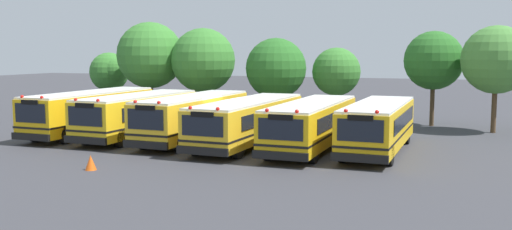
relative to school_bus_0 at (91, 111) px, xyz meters
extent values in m
plane|color=#38383D|center=(8.72, -0.12, -1.42)|extent=(160.00, 160.00, 0.00)
cube|color=yellow|center=(0.00, 0.03, -0.02)|extent=(2.48, 10.11, 2.11)
cube|color=white|center=(0.00, 0.03, 1.09)|extent=(2.43, 9.90, 0.12)
cube|color=black|center=(-0.04, -5.09, -0.89)|extent=(2.45, 0.18, 0.36)
cube|color=black|center=(-0.04, -5.04, 0.36)|extent=(1.97, 0.08, 1.01)
cube|color=black|center=(1.22, 0.32, 0.32)|extent=(0.11, 7.87, 0.76)
cube|color=black|center=(-1.22, 0.34, 0.32)|extent=(0.11, 7.87, 0.76)
cube|color=black|center=(0.00, 0.03, -0.44)|extent=(2.51, 10.21, 0.10)
sphere|color=red|center=(0.62, -4.87, 1.19)|extent=(0.18, 0.18, 0.18)
sphere|color=red|center=(-0.70, -4.86, 1.19)|extent=(0.18, 0.18, 0.18)
cube|color=black|center=(-0.04, -5.05, 0.93)|extent=(1.08, 0.09, 0.24)
cylinder|color=black|center=(1.03, -3.63, -0.92)|extent=(0.29, 1.00, 1.00)
cylinder|color=black|center=(-1.09, -3.61, -0.92)|extent=(0.29, 1.00, 1.00)
cylinder|color=black|center=(1.09, 3.26, -0.92)|extent=(0.29, 1.00, 1.00)
cylinder|color=black|center=(-1.03, 3.28, -0.92)|extent=(0.29, 1.00, 1.00)
cube|color=yellow|center=(3.47, -0.19, -0.05)|extent=(2.72, 9.53, 2.05)
cube|color=white|center=(3.47, -0.19, 1.03)|extent=(2.66, 9.34, 0.12)
cube|color=black|center=(3.37, -5.00, -0.89)|extent=(2.57, 0.21, 0.36)
cube|color=black|center=(3.37, -4.95, 0.32)|extent=(2.06, 0.10, 0.98)
cube|color=black|center=(4.75, 0.08, 0.28)|extent=(0.20, 7.39, 0.74)
cube|color=black|center=(2.20, 0.13, 0.28)|extent=(0.20, 7.39, 0.74)
cube|color=black|center=(3.47, -0.19, -0.46)|extent=(2.74, 9.62, 0.10)
sphere|color=red|center=(4.06, -4.80, 1.13)|extent=(0.18, 0.18, 0.18)
sphere|color=red|center=(2.68, -4.77, 1.13)|extent=(0.18, 0.18, 0.18)
cube|color=black|center=(3.37, -4.96, 0.87)|extent=(1.13, 0.10, 0.24)
cylinder|color=black|center=(4.51, -3.56, -0.92)|extent=(0.30, 1.01, 1.00)
cylinder|color=black|center=(2.28, -3.51, -0.92)|extent=(0.30, 1.01, 1.00)
cylinder|color=black|center=(4.65, 2.72, -0.92)|extent=(0.30, 1.01, 1.00)
cylinder|color=black|center=(2.41, 2.77, -0.92)|extent=(0.30, 1.01, 1.00)
cube|color=yellow|center=(7.02, -0.12, -0.04)|extent=(2.50, 9.92, 2.07)
cube|color=white|center=(7.02, -0.12, 1.05)|extent=(2.45, 9.73, 0.12)
cube|color=black|center=(6.97, -5.14, -0.89)|extent=(2.45, 0.18, 0.36)
cube|color=black|center=(6.97, -5.09, 0.33)|extent=(1.97, 0.08, 0.99)
cube|color=black|center=(8.25, 0.17, 0.29)|extent=(0.12, 7.72, 0.74)
cube|color=black|center=(5.80, 0.20, 0.29)|extent=(0.12, 7.72, 0.74)
cube|color=black|center=(7.02, -0.12, -0.45)|extent=(2.53, 10.02, 0.10)
sphere|color=red|center=(7.64, -4.92, 1.15)|extent=(0.18, 0.18, 0.18)
sphere|color=red|center=(6.31, -4.91, 1.15)|extent=(0.18, 0.18, 0.18)
cube|color=black|center=(6.97, -5.10, 0.89)|extent=(1.08, 0.09, 0.24)
cylinder|color=black|center=(8.05, -3.68, -0.92)|extent=(0.29, 1.00, 1.00)
cylinder|color=black|center=(5.93, -3.66, -0.92)|extent=(0.29, 1.00, 1.00)
cylinder|color=black|center=(8.11, 3.02, -0.92)|extent=(0.29, 1.00, 1.00)
cylinder|color=black|center=(5.99, 3.04, -0.92)|extent=(0.29, 1.00, 1.00)
cube|color=yellow|center=(10.41, -0.28, -0.11)|extent=(2.75, 10.81, 1.94)
cube|color=white|center=(10.41, -0.28, 0.92)|extent=(2.70, 10.60, 0.12)
cube|color=black|center=(10.29, -5.72, -0.89)|extent=(2.57, 0.22, 0.36)
cube|color=black|center=(10.29, -5.67, 0.24)|extent=(2.07, 0.11, 0.93)
cube|color=black|center=(11.70, 0.00, 0.20)|extent=(0.22, 8.39, 0.70)
cube|color=black|center=(9.14, 0.05, 0.20)|extent=(0.22, 8.39, 0.70)
cube|color=black|center=(10.41, -0.28, -0.49)|extent=(2.78, 10.92, 0.10)
sphere|color=red|center=(10.99, -5.52, 1.02)|extent=(0.18, 0.18, 0.18)
sphere|color=red|center=(9.61, -5.49, 1.02)|extent=(0.18, 0.18, 0.18)
cube|color=black|center=(10.29, -5.68, 0.76)|extent=(1.13, 0.10, 0.24)
cylinder|color=black|center=(11.44, -4.28, -0.92)|extent=(0.30, 1.01, 1.00)
cylinder|color=black|center=(9.21, -4.23, -0.92)|extent=(0.30, 1.01, 1.00)
cylinder|color=black|center=(11.61, 3.28, -0.92)|extent=(0.30, 1.01, 1.00)
cylinder|color=black|center=(9.37, 3.33, -0.92)|extent=(0.30, 1.01, 1.00)
cube|color=yellow|center=(13.95, -0.34, -0.10)|extent=(2.47, 10.33, 1.94)
cube|color=white|center=(13.95, -0.34, 0.93)|extent=(2.42, 10.12, 0.12)
cube|color=black|center=(13.94, -5.58, -0.89)|extent=(2.51, 0.16, 0.36)
cube|color=black|center=(13.94, -5.53, 0.25)|extent=(2.02, 0.06, 0.93)
cube|color=black|center=(15.20, -0.04, 0.21)|extent=(0.04, 8.06, 0.70)
cube|color=black|center=(12.69, -0.04, 0.21)|extent=(0.04, 8.06, 0.70)
cube|color=black|center=(13.95, -0.34, -0.49)|extent=(2.49, 10.43, 0.10)
sphere|color=red|center=(14.62, -5.36, 1.03)|extent=(0.18, 0.18, 0.18)
sphere|color=red|center=(13.27, -5.36, 1.03)|extent=(0.18, 0.18, 0.18)
cube|color=black|center=(13.94, -5.54, 0.77)|extent=(1.11, 0.08, 0.24)
cylinder|color=black|center=(15.04, -4.11, -0.92)|extent=(0.28, 1.00, 1.00)
cylinder|color=black|center=(12.85, -4.11, -0.92)|extent=(0.28, 1.00, 1.00)
cylinder|color=black|center=(15.04, 3.02, -0.92)|extent=(0.28, 1.00, 1.00)
cylinder|color=black|center=(12.85, 3.02, -0.92)|extent=(0.28, 1.00, 1.00)
cube|color=yellow|center=(17.29, -0.03, -0.08)|extent=(2.49, 9.61, 1.98)
cube|color=white|center=(17.29, -0.03, 0.97)|extent=(2.44, 9.42, 0.12)
cube|color=black|center=(17.24, -4.89, -0.89)|extent=(2.44, 0.18, 0.36)
cube|color=black|center=(17.24, -4.84, 0.27)|extent=(1.96, 0.08, 0.95)
cube|color=black|center=(18.51, 0.26, 0.23)|extent=(0.12, 7.48, 0.71)
cube|color=black|center=(16.08, 0.28, 0.23)|extent=(0.12, 7.48, 0.71)
cube|color=black|center=(17.29, -0.03, -0.48)|extent=(2.51, 9.71, 0.10)
sphere|color=red|center=(17.90, -4.68, 1.07)|extent=(0.18, 0.18, 0.18)
sphere|color=red|center=(16.59, -4.66, 1.07)|extent=(0.18, 0.18, 0.18)
cube|color=black|center=(17.24, -4.85, 0.81)|extent=(1.08, 0.09, 0.24)
cylinder|color=black|center=(18.31, -3.43, -0.92)|extent=(0.29, 1.00, 1.00)
cylinder|color=black|center=(16.20, -3.41, -0.92)|extent=(0.29, 1.00, 1.00)
cylinder|color=black|center=(18.38, 2.95, -0.92)|extent=(0.29, 1.00, 1.00)
cylinder|color=black|center=(16.27, 2.98, -0.92)|extent=(0.29, 1.00, 1.00)
cylinder|color=#4C3823|center=(-6.55, 11.18, -0.37)|extent=(0.39, 0.39, 2.11)
sphere|color=#387A2D|center=(-6.55, 11.18, 1.90)|extent=(3.22, 3.22, 3.22)
sphere|color=#387A2D|center=(-5.78, 10.88, 2.04)|extent=(2.17, 2.17, 2.17)
cylinder|color=#4C3823|center=(-1.46, 9.32, -0.01)|extent=(0.33, 0.33, 2.82)
sphere|color=#387A2D|center=(-1.46, 9.32, 3.29)|extent=(5.06, 5.06, 5.06)
sphere|color=#387A2D|center=(-0.78, 9.53, 3.51)|extent=(3.19, 3.19, 3.19)
cylinder|color=#4C3823|center=(2.87, 9.66, -0.14)|extent=(0.37, 0.37, 2.56)
sphere|color=#387A2D|center=(2.87, 9.66, 2.93)|extent=(4.78, 4.78, 4.78)
sphere|color=#387A2D|center=(2.68, 9.79, 3.11)|extent=(3.50, 3.50, 3.50)
cylinder|color=#4C3823|center=(8.55, 9.72, -0.33)|extent=(0.34, 0.34, 2.19)
sphere|color=#286623|center=(8.55, 9.72, 2.39)|extent=(4.32, 4.32, 4.32)
sphere|color=#286623|center=(8.66, 9.50, 2.36)|extent=(2.43, 2.43, 2.43)
cylinder|color=#4C3823|center=(12.68, 10.78, -0.26)|extent=(0.46, 0.46, 2.32)
sphere|color=#387A2D|center=(12.68, 10.78, 2.17)|extent=(3.39, 3.39, 3.39)
sphere|color=#387A2D|center=(12.31, 10.54, 2.12)|extent=(1.87, 1.87, 1.87)
cylinder|color=#4C3823|center=(19.16, 11.28, 0.04)|extent=(0.29, 0.29, 2.94)
sphere|color=#286623|center=(19.16, 11.28, 2.99)|extent=(3.93, 3.93, 3.93)
sphere|color=#286623|center=(18.51, 11.55, 2.77)|extent=(2.51, 2.51, 2.51)
cylinder|color=#4C3823|center=(22.93, 9.22, 0.04)|extent=(0.31, 0.31, 2.94)
sphere|color=#478438|center=(22.93, 9.22, 3.08)|extent=(4.19, 4.19, 4.19)
sphere|color=#478438|center=(23.33, 9.01, 2.80)|extent=(3.19, 3.19, 3.19)
cone|color=#EA5914|center=(6.58, -8.82, -1.11)|extent=(0.48, 0.48, 0.63)
camera|label=1|loc=(21.46, -28.32, 3.57)|focal=39.61mm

